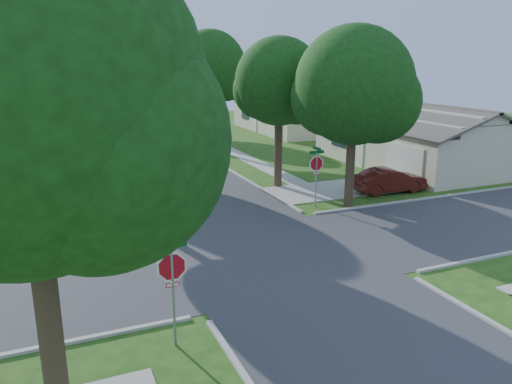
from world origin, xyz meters
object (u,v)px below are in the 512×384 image
Objects in this scene: tree_w_far at (70,76)px; house_ne_far at (294,115)px; tree_e_mid at (211,70)px; tree_w_near at (99,80)px; stop_sign_sw at (172,272)px; car_curb_east at (165,144)px; stop_sign_ne at (316,166)px; tree_w_mid at (79,67)px; tree_ne_corner at (355,91)px; tree_e_near at (280,86)px; tree_e_far at (170,70)px; car_driveway at (390,180)px; car_curb_west at (94,132)px; tree_sw_corner at (28,111)px; house_ne_near at (415,142)px.

house_ne_far is at bearing -13.64° from tree_w_far.
tree_e_mid reaches higher than tree_w_far.
stop_sign_sw is at bearing -90.23° from tree_w_near.
tree_e_mid is 2.32× the size of car_curb_east.
stop_sign_ne is 19.31m from tree_w_mid.
tree_w_near is at bearing 89.77° from stop_sign_sw.
tree_ne_corner reaches higher than tree_w_far.
tree_e_near is 25.00m from tree_e_far.
car_curb_west is at bearing 30.50° from car_driveway.
tree_e_mid is at bearing 69.80° from stop_sign_sw.
tree_w_near is 16.24m from tree_sw_corner.
tree_w_near reaches higher than car_curb_east.
car_curb_east is at bearing 31.05° from car_driveway.
car_curb_east is at bearing -154.94° from house_ne_far.
tree_w_near reaches higher than house_ne_far.
tree_e_mid is 16.89m from tree_ne_corner.
tree_e_far is 0.64× the size of house_ne_near.
tree_sw_corner is at bearing -136.06° from stop_sign_ne.
car_curb_east is 0.90× the size of car_curb_west.
tree_w_far is at bearing 125.90° from tree_e_mid.
tree_e_far is 0.91× the size of tree_w_mid.
tree_sw_corner is (-12.19, -28.00, 0.01)m from tree_e_mid.
tree_w_mid reaches higher than car_curb_east.
stop_sign_sw reaches higher than car_driveway.
tree_e_near is at bearing -51.95° from tree_w_mid.
car_curb_east is (5.84, 13.07, -5.44)m from tree_w_near.
tree_e_far is 13.53m from car_curb_east.
tree_e_near is (0.05, 4.31, 3.61)m from stop_sign_ne.
stop_sign_ne is 11.07m from tree_w_near.
stop_sign_ne is 12.94m from house_ne_near.
tree_w_far is (-0.01, 25.00, -0.61)m from tree_w_near.
tree_e_far is at bearing 69.40° from tree_w_near.
tree_e_near reaches higher than house_ne_far.
car_curb_west is (1.44, 10.21, -5.84)m from tree_w_mid.
car_curb_west is (1.50, 35.91, -1.39)m from stop_sign_sw.
tree_w_mid is 0.70× the size of house_ne_far.
tree_w_far reaches higher than car_curb_west.
tree_w_near reaches higher than tree_e_near.
stop_sign_ne reaches higher than car_curb_east.
tree_ne_corner is (1.61, -29.80, -0.39)m from tree_e_far.
tree_w_far is (-9.40, 25.00, -0.14)m from tree_e_near.
stop_sign_ne is at bearing -60.20° from tree_w_mid.
house_ne_far is at bearing 21.17° from tree_w_mid.
tree_e_mid is 9.40m from tree_w_mid.
tree_e_far is (9.45, 38.71, 3.95)m from stop_sign_sw.
house_ne_far is 3.06× the size of car_curb_west.
tree_e_far is 2.15× the size of car_driveway.
house_ne_far is 3.42× the size of car_curb_east.
tree_w_far is 1.81× the size of car_curb_west.
car_driveway is 28.79m from car_curb_west.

